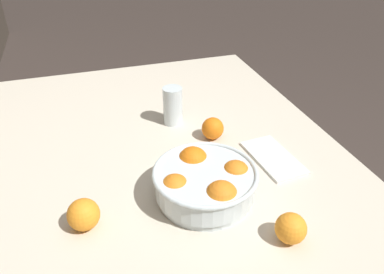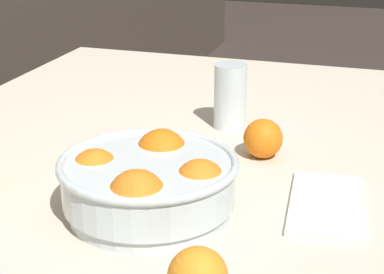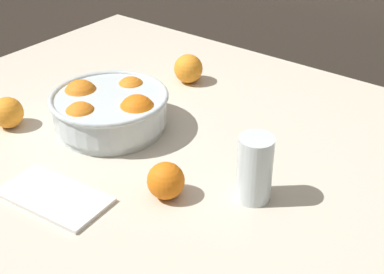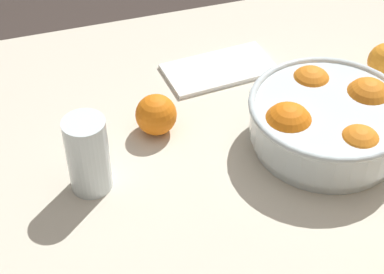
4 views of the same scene
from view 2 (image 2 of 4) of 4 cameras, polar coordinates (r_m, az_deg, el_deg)
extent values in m
cube|color=beige|center=(1.14, -2.68, -2.75)|extent=(1.47, 1.06, 0.03)
cylinder|color=#936B47|center=(2.03, -8.46, -2.97)|extent=(0.05, 0.05, 0.69)
cylinder|color=silver|center=(0.95, -3.82, -6.17)|extent=(0.24, 0.24, 0.02)
cylinder|color=silver|center=(0.93, -3.88, -3.98)|extent=(0.25, 0.25, 0.06)
torus|color=silver|center=(0.92, -3.92, -2.29)|extent=(0.26, 0.26, 0.01)
sphere|color=orange|center=(1.00, -2.72, -1.58)|extent=(0.08, 0.08, 0.08)
sphere|color=orange|center=(0.95, -8.59, -3.18)|extent=(0.07, 0.07, 0.07)
sphere|color=orange|center=(0.86, -4.91, -5.51)|extent=(0.08, 0.08, 0.08)
sphere|color=orange|center=(0.90, 0.73, -4.32)|extent=(0.08, 0.08, 0.08)
cylinder|color=#F4A314|center=(1.27, 3.39, 2.88)|extent=(0.06, 0.06, 0.09)
cylinder|color=silver|center=(1.27, 3.41, 3.63)|extent=(0.06, 0.06, 0.13)
sphere|color=orange|center=(1.14, 6.33, -0.13)|extent=(0.07, 0.07, 0.07)
cube|color=white|center=(0.99, 11.86, -5.89)|extent=(0.22, 0.13, 0.01)
camera|label=1|loc=(0.61, -70.55, 28.09)|focal=35.00mm
camera|label=3|loc=(1.62, 35.15, 23.64)|focal=50.00mm
camera|label=4|loc=(1.62, -24.42, 29.38)|focal=60.00mm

